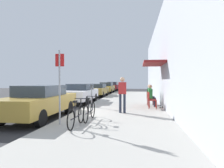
% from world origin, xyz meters
% --- Properties ---
extents(ground_plane, '(60.00, 60.00, 0.00)m').
position_xyz_m(ground_plane, '(0.00, 0.00, 0.00)').
color(ground_plane, '#2D2D30').
extents(sidewalk_slab, '(4.50, 32.00, 0.12)m').
position_xyz_m(sidewalk_slab, '(2.25, 2.00, 0.06)').
color(sidewalk_slab, '#9E9B93').
rests_on(sidewalk_slab, ground_plane).
extents(building_facade, '(1.40, 32.00, 6.06)m').
position_xyz_m(building_facade, '(4.65, 2.00, 3.03)').
color(building_facade, '#999EA8').
rests_on(building_facade, ground_plane).
extents(parked_car_0, '(1.80, 4.40, 1.45)m').
position_xyz_m(parked_car_0, '(-1.10, -1.05, 0.75)').
color(parked_car_0, '#A58433').
rests_on(parked_car_0, ground_plane).
extents(parked_car_1, '(1.80, 4.40, 1.42)m').
position_xyz_m(parked_car_1, '(-1.10, 4.64, 0.74)').
color(parked_car_1, silver).
rests_on(parked_car_1, ground_plane).
extents(parked_car_2, '(1.80, 4.40, 1.32)m').
position_xyz_m(parked_car_2, '(-1.10, 10.58, 0.70)').
color(parked_car_2, '#A58433').
rests_on(parked_car_2, ground_plane).
extents(parked_car_3, '(1.80, 4.40, 1.43)m').
position_xyz_m(parked_car_3, '(-1.10, 16.25, 0.74)').
color(parked_car_3, '#A58433').
rests_on(parked_car_3, ground_plane).
extents(parked_car_4, '(1.80, 4.40, 1.45)m').
position_xyz_m(parked_car_4, '(-1.10, 22.34, 0.75)').
color(parked_car_4, maroon).
rests_on(parked_car_4, ground_plane).
extents(parking_meter, '(0.12, 0.10, 1.32)m').
position_xyz_m(parking_meter, '(0.45, 1.94, 0.89)').
color(parking_meter, slate).
rests_on(parking_meter, sidewalk_slab).
extents(street_sign, '(0.32, 0.06, 2.60)m').
position_xyz_m(street_sign, '(0.40, -2.41, 1.64)').
color(street_sign, gray).
rests_on(street_sign, sidewalk_slab).
extents(bicycle_0, '(0.46, 1.71, 0.90)m').
position_xyz_m(bicycle_0, '(1.09, -2.64, 0.48)').
color(bicycle_0, black).
rests_on(bicycle_0, sidewalk_slab).
extents(bicycle_1, '(0.46, 1.71, 0.90)m').
position_xyz_m(bicycle_1, '(1.27, -1.62, 0.48)').
color(bicycle_1, black).
rests_on(bicycle_1, sidewalk_slab).
extents(cafe_chair_0, '(0.50, 0.50, 0.87)m').
position_xyz_m(cafe_chair_0, '(3.83, 1.77, 0.62)').
color(cafe_chair_0, maroon).
rests_on(cafe_chair_0, sidewalk_slab).
extents(cafe_chair_1, '(0.46, 0.46, 0.87)m').
position_xyz_m(cafe_chair_1, '(3.83, 2.57, 0.62)').
color(cafe_chair_1, maroon).
rests_on(cafe_chair_1, sidewalk_slab).
extents(seated_patron_1, '(0.44, 0.37, 1.29)m').
position_xyz_m(seated_patron_1, '(3.89, 2.58, 0.82)').
color(seated_patron_1, '#232838').
rests_on(seated_patron_1, sidewalk_slab).
extents(cafe_chair_2, '(0.51, 0.51, 0.87)m').
position_xyz_m(cafe_chair_2, '(3.83, 3.48, 0.62)').
color(cafe_chair_2, maroon).
rests_on(cafe_chair_2, sidewalk_slab).
extents(seated_patron_2, '(0.48, 0.42, 1.29)m').
position_xyz_m(seated_patron_2, '(3.89, 3.47, 0.82)').
color(seated_patron_2, '#232838').
rests_on(seated_patron_2, sidewalk_slab).
extents(pedestrian_standing, '(0.36, 0.22, 1.70)m').
position_xyz_m(pedestrian_standing, '(2.38, 0.25, 1.12)').
color(pedestrian_standing, '#232838').
rests_on(pedestrian_standing, sidewalk_slab).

